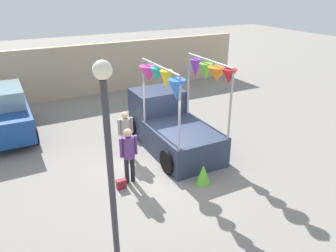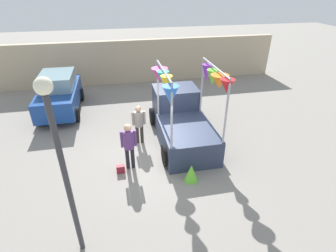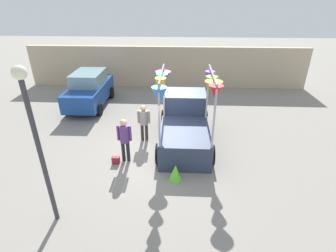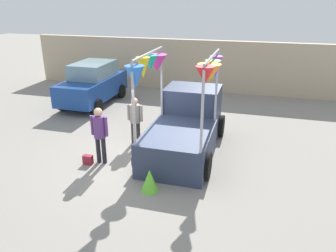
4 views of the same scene
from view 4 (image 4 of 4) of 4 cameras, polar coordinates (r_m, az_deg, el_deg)
The scene contains 8 objects.
ground_plane at distance 9.96m, azimuth -5.04°, elevation -6.11°, with size 60.00×60.00×0.00m, color gray.
vendor_truck at distance 10.37m, azimuth 3.14°, elevation 0.69°, with size 2.52×4.12×3.22m.
parked_car at distance 15.38m, azimuth -12.93°, elevation 7.24°, with size 1.88×4.00×1.88m.
person_customer at distance 9.61m, azimuth -11.84°, elevation -0.74°, with size 0.53×0.34×1.71m.
person_vendor at distance 10.75m, azimuth -5.76°, elevation 1.63°, with size 0.53×0.34×1.60m.
handbag at distance 9.98m, azimuth -13.77°, elevation -5.73°, with size 0.28×0.16×0.28m, color maroon.
brick_boundary_wall at distance 17.30m, azimuth 4.79°, elevation 10.47°, with size 18.00×0.36×2.60m, color tan.
folded_kite_bundle_lime at distance 8.38m, azimuth -3.22°, elevation -9.43°, with size 0.44×0.44×0.60m, color #66CC33.
Camera 4 is at (3.21, -8.22, 4.62)m, focal length 35.00 mm.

